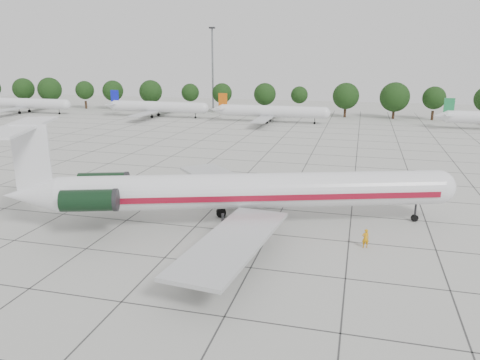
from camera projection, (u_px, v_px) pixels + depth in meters
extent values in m
plane|color=#B8B8B0|center=(217.00, 204.00, 57.16)|extent=(260.00, 260.00, 0.00)
cube|color=#383838|center=(247.00, 174.00, 71.16)|extent=(170.00, 170.00, 0.02)
cylinder|color=silver|center=(253.00, 191.00, 49.11)|extent=(39.14, 16.26, 3.67)
sphere|color=silver|center=(438.00, 187.00, 50.46)|extent=(3.67, 3.67, 3.67)
cone|color=silver|center=(31.00, 195.00, 47.58)|extent=(6.44, 5.26, 3.67)
cube|color=maroon|center=(252.00, 188.00, 50.97)|extent=(36.93, 12.49, 0.61)
cube|color=maroon|center=(255.00, 198.00, 47.40)|extent=(36.93, 12.49, 0.61)
cube|color=#B7BABC|center=(224.00, 180.00, 58.96)|extent=(15.22, 15.62, 0.33)
cube|color=#B7BABC|center=(232.00, 242.00, 39.69)|extent=(6.95, 17.16, 0.33)
cube|color=black|center=(102.00, 184.00, 50.35)|extent=(2.78, 2.15, 0.28)
cylinder|color=black|center=(104.00, 182.00, 51.10)|extent=(5.74, 3.71, 2.11)
cube|color=black|center=(91.00, 198.00, 45.53)|extent=(2.78, 2.15, 0.28)
cylinder|color=black|center=(89.00, 200.00, 44.78)|extent=(5.74, 3.71, 2.11)
cube|color=silver|center=(32.00, 158.00, 46.59)|extent=(3.47, 1.43, 6.68)
cube|color=silver|center=(20.00, 127.00, 45.71)|extent=(7.42, 13.72, 0.24)
cylinder|color=black|center=(415.00, 212.00, 51.06)|extent=(0.28, 0.28, 2.11)
cylinder|color=black|center=(415.00, 218.00, 51.24)|extent=(0.84, 0.54, 0.78)
cylinder|color=black|center=(221.00, 205.00, 52.32)|extent=(0.34, 0.34, 2.00)
cylinder|color=black|center=(221.00, 212.00, 52.55)|extent=(1.27, 0.99, 1.11)
cylinder|color=black|center=(223.00, 223.00, 46.75)|extent=(0.34, 0.34, 2.00)
cylinder|color=black|center=(223.00, 231.00, 46.99)|extent=(1.27, 0.99, 1.11)
imported|color=orange|center=(365.00, 238.00, 44.23)|extent=(0.78, 0.63, 1.87)
cylinder|color=silver|center=(26.00, 103.00, 141.62)|extent=(27.20, 3.00, 3.00)
cube|color=#B7BABC|center=(24.00, 107.00, 142.18)|extent=(3.50, 27.20, 0.25)
cylinder|color=black|center=(29.00, 111.00, 144.61)|extent=(0.80, 0.45, 0.80)
cylinder|color=black|center=(20.00, 113.00, 140.50)|extent=(0.80, 0.45, 0.80)
cylinder|color=silver|center=(158.00, 107.00, 132.75)|extent=(27.20, 3.00, 3.00)
cube|color=#B7BABC|center=(155.00, 111.00, 133.31)|extent=(3.50, 27.20, 0.25)
cube|color=#0E14B8|center=(115.00, 96.00, 135.33)|extent=(2.40, 0.25, 3.60)
cylinder|color=black|center=(158.00, 115.00, 135.74)|extent=(0.80, 0.45, 0.80)
cylinder|color=black|center=(152.00, 117.00, 131.63)|extent=(0.80, 0.45, 0.80)
cylinder|color=silver|center=(272.00, 111.00, 122.46)|extent=(27.20, 3.00, 3.00)
cube|color=#B7BABC|center=(268.00, 116.00, 123.02)|extent=(3.50, 27.20, 0.25)
cube|color=#C4530B|center=(223.00, 100.00, 125.04)|extent=(2.40, 0.25, 3.60)
cylinder|color=black|center=(270.00, 120.00, 125.44)|extent=(0.80, 0.45, 0.80)
cylinder|color=black|center=(266.00, 122.00, 121.33)|extent=(0.80, 0.45, 0.80)
cube|color=#1B7941|center=(449.00, 106.00, 111.82)|extent=(2.40, 0.25, 3.60)
cylinder|color=#332114|center=(25.00, 103.00, 159.27)|extent=(0.70, 0.70, 2.50)
sphere|color=black|center=(24.00, 89.00, 158.02)|extent=(7.14, 7.14, 7.14)
cylinder|color=#332114|center=(51.00, 104.00, 156.79)|extent=(0.70, 0.70, 2.50)
sphere|color=black|center=(50.00, 89.00, 155.54)|extent=(7.79, 7.79, 7.79)
cylinder|color=#332114|center=(86.00, 105.00, 153.59)|extent=(0.70, 0.70, 2.50)
sphere|color=black|center=(85.00, 90.00, 152.33)|extent=(5.94, 5.94, 5.94)
cylinder|color=#332114|center=(114.00, 106.00, 151.11)|extent=(0.70, 0.70, 2.50)
sphere|color=black|center=(113.00, 91.00, 149.85)|extent=(6.57, 6.57, 6.57)
cylinder|color=#332114|center=(151.00, 107.00, 147.90)|extent=(0.70, 0.70, 2.50)
sphere|color=black|center=(151.00, 92.00, 146.64)|extent=(7.15, 7.15, 7.15)
cylinder|color=#332114|center=(191.00, 108.00, 144.69)|extent=(0.70, 0.70, 2.50)
sphere|color=black|center=(190.00, 92.00, 143.44)|extent=(5.43, 5.43, 5.43)
cylinder|color=#332114|center=(222.00, 109.00, 142.21)|extent=(0.70, 0.70, 2.50)
sphere|color=black|center=(222.00, 93.00, 140.96)|extent=(5.99, 5.99, 5.99)
cylinder|color=#332114|center=(265.00, 110.00, 139.01)|extent=(0.70, 0.70, 2.50)
sphere|color=black|center=(265.00, 94.00, 137.75)|extent=(6.50, 6.50, 6.50)
cylinder|color=#332114|center=(299.00, 111.00, 136.53)|extent=(0.70, 0.70, 2.50)
sphere|color=black|center=(299.00, 95.00, 135.27)|extent=(4.93, 4.93, 4.93)
cylinder|color=#332114|center=(345.00, 113.00, 133.32)|extent=(0.70, 0.70, 2.50)
sphere|color=black|center=(346.00, 96.00, 132.06)|extent=(7.40, 7.40, 7.40)
cylinder|color=#332114|center=(393.00, 114.00, 130.11)|extent=(0.70, 0.70, 2.50)
sphere|color=black|center=(395.00, 97.00, 128.86)|extent=(8.08, 8.08, 8.08)
cylinder|color=#332114|center=(432.00, 115.00, 127.63)|extent=(0.70, 0.70, 2.50)
sphere|color=black|center=(434.00, 98.00, 126.38)|extent=(6.17, 6.17, 6.17)
cylinder|color=slate|center=(213.00, 70.00, 147.02)|extent=(0.56, 0.56, 25.00)
cube|color=black|center=(212.00, 28.00, 143.66)|extent=(1.60, 1.60, 0.50)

